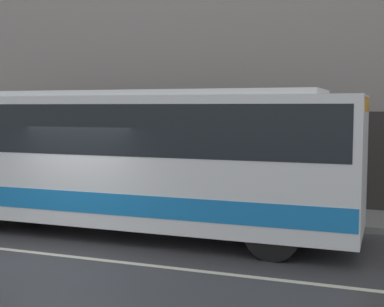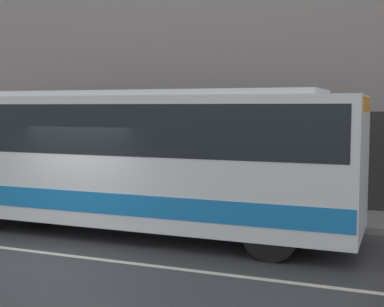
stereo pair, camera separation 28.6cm
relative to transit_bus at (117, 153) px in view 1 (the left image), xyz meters
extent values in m
plane|color=#38383A|center=(-0.25, -2.25, -1.85)|extent=(60.00, 60.00, 0.00)
cube|color=gray|center=(-0.25, 2.89, -1.77)|extent=(60.00, 2.27, 0.16)
cube|color=#2D2B28|center=(-0.25, 4.01, -0.45)|extent=(60.00, 0.06, 2.80)
cube|color=beige|center=(-0.25, -2.25, -1.84)|extent=(54.00, 0.14, 0.01)
cube|color=white|center=(-0.01, 0.00, -0.09)|extent=(11.04, 2.57, 2.81)
cube|color=#1972BF|center=(-0.01, 0.00, -0.95)|extent=(10.98, 2.59, 0.45)
cube|color=black|center=(-0.01, 0.00, 0.60)|extent=(10.70, 2.59, 1.07)
cube|color=orange|center=(5.46, 0.00, 1.12)|extent=(0.12, 1.93, 0.28)
cube|color=white|center=(-0.01, 0.00, 1.37)|extent=(9.38, 2.18, 0.12)
cylinder|color=black|center=(3.91, -1.13, -1.30)|extent=(1.10, 0.28, 1.10)
cylinder|color=black|center=(3.91, 1.13, -1.30)|extent=(1.10, 0.28, 1.10)
cylinder|color=black|center=(-3.12, 1.13, -1.30)|extent=(1.10, 0.28, 1.10)
cylinder|color=#333338|center=(1.64, 3.49, -0.94)|extent=(0.36, 0.36, 1.50)
sphere|color=tan|center=(1.64, 3.49, -0.05)|extent=(0.27, 0.27, 0.27)
camera|label=1|loc=(5.93, -11.03, 1.08)|focal=50.00mm
camera|label=2|loc=(6.19, -10.92, 1.08)|focal=50.00mm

